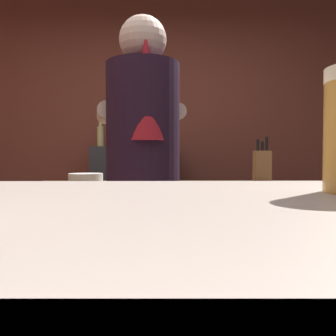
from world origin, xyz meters
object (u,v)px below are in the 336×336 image
knife_block (262,166)px  bottle_vinegar (114,135)px  bottle_olive_oil (100,135)px  bartender (143,175)px  chefs_knife (195,184)px  mixing_bowl (86,178)px  bottle_hot_sauce (154,138)px

knife_block → bottle_vinegar: bearing=135.3°
bottle_vinegar → bottle_olive_oil: bearing=-138.9°
bartender → bottle_vinegar: (-0.37, 1.64, 0.28)m
chefs_knife → bottle_vinegar: size_ratio=0.89×
bottle_vinegar → bartender: bearing=-77.4°
bartender → bottle_olive_oil: bartender is taller
mixing_bowl → bottle_vinegar: size_ratio=0.78×
bartender → bottle_hot_sauce: (0.01, 1.59, 0.26)m
bartender → chefs_knife: 0.50m
chefs_knife → bottle_vinegar: 1.43m
chefs_knife → knife_block: bearing=13.9°
bottle_olive_oil → bottle_vinegar: bearing=41.1°
chefs_knife → bottle_olive_oil: bottle_olive_oil is taller
bartender → mixing_bowl: (-0.39, 0.56, -0.05)m
mixing_bowl → chefs_knife: 0.69m
knife_block → bottle_vinegar: 1.54m
chefs_knife → bottle_hot_sauce: 1.26m
chefs_knife → bottle_hot_sauce: size_ratio=1.14×
bottle_vinegar → bottle_olive_oil: (-0.11, -0.09, -0.00)m
bartender → bottle_olive_oil: (-0.47, 1.54, 0.28)m
mixing_bowl → chefs_knife: bearing=-13.0°
bottle_vinegar → bottle_olive_oil: size_ratio=1.03×
bartender → bottle_vinegar: size_ratio=6.46×
chefs_knife → bottle_hot_sauce: (-0.27, 1.18, 0.33)m
knife_block → mixing_bowl: size_ratio=1.36×
knife_block → chefs_knife: 0.48m
mixing_bowl → bottle_olive_oil: size_ratio=0.81×
knife_block → mixing_bowl: knife_block is taller
mixing_bowl → bartender: bearing=-55.1°
knife_block → chefs_knife: bearing=-159.7°
bartender → mixing_bowl: bartender is taller
bottle_olive_oil → chefs_knife: bearing=-56.5°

